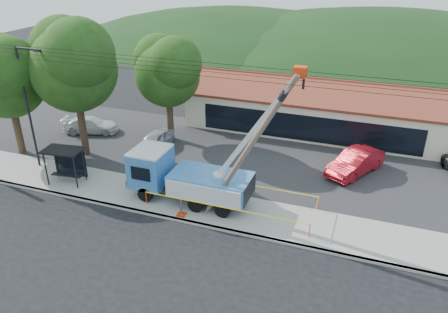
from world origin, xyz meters
The scene contains 18 objects.
ground centered at (0.00, 0.00, 0.00)m, with size 120.00×120.00×0.00m, color black.
curb centered at (0.00, 2.10, 0.07)m, with size 60.00×0.25×0.15m, color #9B9A91.
sidewalk centered at (0.00, 4.00, 0.07)m, with size 60.00×4.00×0.15m, color #9B9A91.
parking_lot centered at (0.00, 12.00, 0.05)m, with size 60.00×12.00×0.10m, color #28282B.
strip_mall centered at (4.00, 19.98, 1.88)m, with size 22.50×8.53×4.67m.
streetlight centered at (-13.78, 5.00, 5.30)m, with size 2.13×0.22×9.00m.
tree_west_near centered at (-12.00, 8.00, 7.52)m, with size 7.56×6.72×10.80m.
tree_west_far centered at (-17.00, 6.50, 6.54)m, with size 6.84×6.08×9.48m.
tree_lot centered at (-7.00, 13.00, 6.21)m, with size 6.30×5.60×8.94m.
hill_west centered at (-15.00, 55.00, 0.00)m, with size 78.40×56.00×28.00m, color black.
hill_center centered at (10.00, 55.00, 0.00)m, with size 89.60×64.00×32.00m, color black.
utility_truck centered at (-1.56, 4.39, 1.85)m, with size 10.81×4.23×9.32m.
leaning_pole centered at (2.90, 3.51, 5.14)m, with size 5.28×1.78×9.21m.
bus_shelter centered at (-10.35, 3.75, 1.98)m, with size 2.78×1.92×2.50m.
caution_tape centered at (1.40, 4.52, 0.84)m, with size 10.42×3.18×0.92m.
car_silver centered at (-7.34, 10.78, 0.00)m, with size 1.65×4.10×1.40m, color #ACAFB3.
car_red centered at (8.26, 11.93, 0.00)m, with size 1.79×5.13×1.69m, color #A8101B.
car_white centered at (-14.26, 11.91, 0.00)m, with size 1.93×4.74×1.37m, color silver.
Camera 1 is at (8.99, -17.65, 14.99)m, focal length 35.00 mm.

